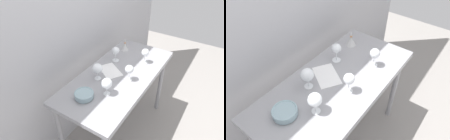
# 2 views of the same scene
# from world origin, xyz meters

# --- Properties ---
(back_wall) EXTENTS (3.80, 0.04, 2.60)m
(back_wall) POSITION_xyz_m (0.00, 0.49, 1.30)
(back_wall) COLOR #B2B2B7
(back_wall) RESTS_ON ground_plane
(steel_counter) EXTENTS (1.40, 0.65, 0.90)m
(steel_counter) POSITION_xyz_m (0.00, -0.01, 0.79)
(steel_counter) COLOR #939398
(steel_counter) RESTS_ON ground_plane
(wine_glass_near_right) EXTENTS (0.08, 0.08, 0.17)m
(wine_glass_near_right) POSITION_xyz_m (0.32, -0.14, 1.02)
(wine_glass_near_right) COLOR white
(wine_glass_near_right) RESTS_ON steel_counter
(wine_glass_near_left) EXTENTS (0.10, 0.10, 0.17)m
(wine_glass_near_left) POSITION_xyz_m (-0.32, -0.07, 1.01)
(wine_glass_near_left) COLOR white
(wine_glass_near_left) RESTS_ON steel_counter
(wine_glass_near_center) EXTENTS (0.08, 0.08, 0.17)m
(wine_glass_near_center) POSITION_xyz_m (-0.04, -0.14, 1.02)
(wine_glass_near_center) COLOR white
(wine_glass_near_center) RESTS_ON steel_counter
(wine_glass_far_left) EXTENTS (0.10, 0.10, 0.17)m
(wine_glass_far_left) POSITION_xyz_m (-0.18, 0.13, 1.01)
(wine_glass_far_left) COLOR white
(wine_glass_far_left) RESTS_ON steel_counter
(wine_glass_far_right) EXTENTS (0.08, 0.08, 0.17)m
(wine_glass_far_right) POSITION_xyz_m (0.19, 0.15, 1.02)
(wine_glass_far_right) COLOR white
(wine_glass_far_right) RESTS_ON steel_counter
(tasting_sheet_upper) EXTENTS (0.28, 0.31, 0.00)m
(tasting_sheet_upper) POSITION_xyz_m (-0.01, 0.09, 0.90)
(tasting_sheet_upper) COLOR white
(tasting_sheet_upper) RESTS_ON steel_counter
(tasting_bowl) EXTENTS (0.17, 0.17, 0.06)m
(tasting_bowl) POSITION_xyz_m (-0.46, 0.07, 0.93)
(tasting_bowl) COLOR beige
(tasting_bowl) RESTS_ON steel_counter
(decanter_funnel) EXTENTS (0.09, 0.09, 0.14)m
(decanter_funnel) POSITION_xyz_m (0.46, 0.18, 0.95)
(decanter_funnel) COLOR silver
(decanter_funnel) RESTS_ON steel_counter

